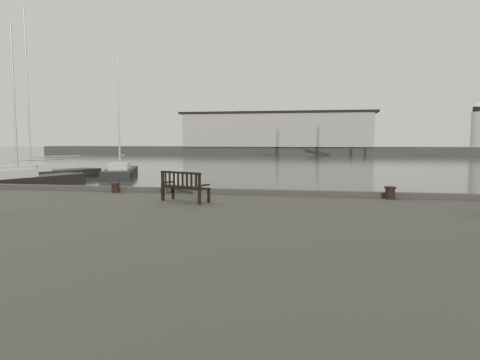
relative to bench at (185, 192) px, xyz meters
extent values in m
plane|color=black|center=(1.45, 2.32, -1.85)|extent=(400.00, 400.00, 0.00)
cube|color=#383530|center=(1.45, 94.32, -0.85)|extent=(140.00, 8.00, 2.00)
cube|color=#9B9A8F|center=(-6.55, 94.32, 4.15)|extent=(46.00, 9.00, 8.00)
cube|color=black|center=(-6.55, 94.32, 8.45)|extent=(48.00, 9.50, 0.60)
cylinder|color=#9B9A8F|center=(39.45, 94.32, 4.15)|extent=(2.40, 2.40, 8.00)
sphere|color=silver|center=(39.45, 94.32, 9.55)|extent=(1.61, 1.61, 1.61)
cube|color=black|center=(0.01, 0.03, 0.15)|extent=(1.69, 1.14, 0.04)
cube|color=black|center=(-0.08, -0.19, 0.39)|extent=(1.50, 0.69, 0.48)
cube|color=black|center=(0.01, 0.03, -0.07)|extent=(1.57, 1.03, 0.44)
cylinder|color=black|center=(-3.26, 1.82, -0.12)|extent=(0.37, 0.37, 0.36)
cylinder|color=black|center=(6.40, 1.82, -0.09)|extent=(0.46, 0.46, 0.41)
cube|color=black|center=(-20.14, 20.67, -1.75)|extent=(6.84, 11.74, 1.40)
cube|color=beige|center=(-20.14, 20.67, -0.75)|extent=(3.12, 4.41, 0.60)
cylinder|color=#B2B5B7|center=(-20.14, 20.67, 5.83)|extent=(0.16, 0.16, 13.78)
cube|color=black|center=(-17.32, 15.24, -1.75)|extent=(5.29, 9.48, 1.40)
cube|color=beige|center=(-17.32, 15.24, -0.75)|extent=(2.50, 3.56, 0.60)
cylinder|color=#B2B5B7|center=(-17.32, 15.24, 4.52)|extent=(0.16, 0.16, 11.14)
cube|color=black|center=(-14.61, 25.36, -1.75)|extent=(5.68, 9.88, 1.40)
cube|color=beige|center=(-14.61, 25.36, -0.75)|extent=(2.73, 3.73, 0.60)
cylinder|color=#B2B5B7|center=(-14.61, 25.36, 4.27)|extent=(0.16, 0.16, 10.64)
camera|label=1|loc=(4.11, -12.70, 1.61)|focal=32.00mm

